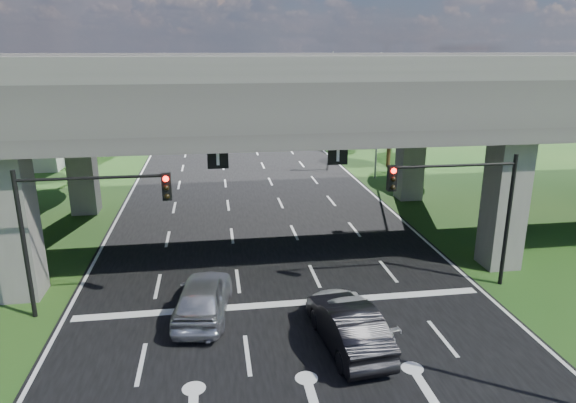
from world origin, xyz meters
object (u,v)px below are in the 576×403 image
object	(u,v)px
signal_right	(465,198)
streetlight_beyond	(329,91)
car_silver	(203,297)
streetlight_far	(374,107)
car_dark	(348,326)
signal_left	(80,215)
car_white	(349,316)

from	to	relation	value
signal_right	streetlight_beyond	xyz separation A→B (m)	(2.27, 36.06, 1.66)
streetlight_beyond	car_silver	size ratio (longest dim) A/B	2.03
streetlight_far	car_silver	distance (m)	25.41
car_silver	car_dark	size ratio (longest dim) A/B	1.00
streetlight_beyond	car_dark	distance (m)	41.12
signal_left	car_white	bearing A→B (deg)	-17.23
streetlight_far	car_dark	xyz separation A→B (m)	(-8.30, -23.96, -5.00)
streetlight_beyond	streetlight_far	bearing A→B (deg)	-90.00
signal_right	streetlight_far	distance (m)	20.25
signal_left	car_dark	size ratio (longest dim) A/B	1.22
signal_right	car_white	xyz separation A→B (m)	(-5.75, -3.07, -3.45)
signal_right	streetlight_beyond	size ratio (longest dim) A/B	0.60
car_white	car_silver	bearing A→B (deg)	-28.91
signal_left	streetlight_far	world-z (taller)	streetlight_far
streetlight_far	streetlight_beyond	distance (m)	16.00
signal_right	streetlight_far	bearing A→B (deg)	83.53
signal_right	car_white	bearing A→B (deg)	-151.92
signal_left	car_white	distance (m)	10.92
car_white	streetlight_beyond	bearing A→B (deg)	-108.95
signal_left	car_dark	world-z (taller)	signal_left
signal_right	car_silver	world-z (taller)	signal_right
streetlight_far	car_white	world-z (taller)	streetlight_far
signal_right	signal_left	bearing A→B (deg)	180.00
streetlight_far	car_dark	bearing A→B (deg)	-109.10
car_dark	streetlight_far	bearing A→B (deg)	-114.88
streetlight_far	car_white	bearing A→B (deg)	-109.14
streetlight_beyond	car_white	distance (m)	40.27
signal_right	car_silver	size ratio (longest dim) A/B	1.22
streetlight_beyond	car_white	world-z (taller)	streetlight_beyond
signal_left	car_silver	xyz separation A→B (m)	(4.51, -0.94, -3.32)
signal_right	car_white	size ratio (longest dim) A/B	1.23
signal_left	car_white	world-z (taller)	signal_left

